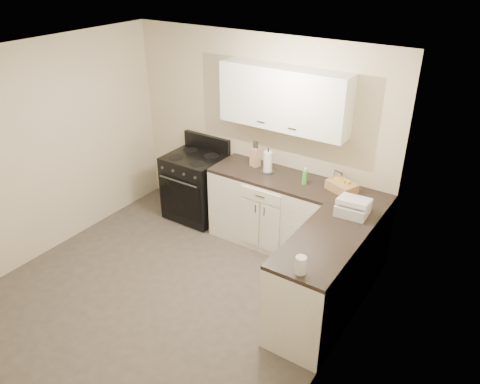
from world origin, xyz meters
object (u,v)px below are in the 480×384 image
Objects in this scene: knife_block at (255,157)px; wicker_basket at (342,187)px; stove at (195,187)px; countertop_grill at (353,209)px; paper_towel at (268,162)px.

knife_block is 1.15m from wicker_basket.
countertop_grill reaches higher than stove.
paper_towel is (0.21, -0.06, 0.01)m from knife_block.
knife_block is 0.92× the size of paper_towel.
wicker_basket is (2.02, 0.09, 0.53)m from stove.
countertop_grill is at bearing -1.63° from knife_block.
paper_towel reaches higher than stove.
paper_towel is at bearing 0.09° from knife_block.
countertop_grill is (1.44, -0.45, -0.06)m from knife_block.
knife_block reaches higher than wicker_basket.
wicker_basket is 0.50m from countertop_grill.
knife_block is 0.74× the size of wicker_basket.
stove is at bearing -177.35° from wicker_basket.
knife_block is at bearing 158.80° from countertop_grill.
knife_block is 0.76× the size of countertop_grill.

